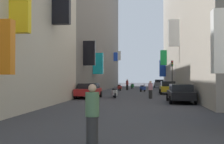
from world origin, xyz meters
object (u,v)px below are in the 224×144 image
(parked_car_red, at_px, (89,90))
(scooter_white, at_px, (114,93))
(parked_car_grey, at_px, (159,83))
(pedestrian_crossing, at_px, (92,115))
(parked_car_yellow, at_px, (168,87))
(pedestrian_near_right, at_px, (127,85))
(scooter_green, at_px, (132,86))
(scooter_blue, at_px, (143,88))
(scooter_red, at_px, (119,87))
(parked_car_black, at_px, (181,93))
(traffic_light_near_corner, at_px, (172,71))
(pedestrian_near_left, at_px, (150,90))

(parked_car_red, relative_size, scooter_white, 2.19)
(parked_car_grey, bearing_deg, pedestrian_crossing, -94.61)
(parked_car_yellow, xyz_separation_m, parked_car_red, (-7.71, -7.57, -0.04))
(parked_car_yellow, distance_m, parked_car_red, 10.80)
(parked_car_grey, height_order, pedestrian_near_right, pedestrian_near_right)
(parked_car_grey, bearing_deg, scooter_green, -127.33)
(scooter_blue, distance_m, scooter_white, 11.82)
(pedestrian_near_right, bearing_deg, scooter_green, 85.32)
(parked_car_yellow, bearing_deg, scooter_red, 129.13)
(parked_car_black, xyz_separation_m, traffic_light_near_corner, (0.72, 15.12, 2.05))
(parked_car_grey, xyz_separation_m, pedestrian_near_left, (-2.01, -29.28, -0.00))
(pedestrian_crossing, xyz_separation_m, pedestrian_near_left, (1.80, 18.02, -0.06))
(parked_car_grey, relative_size, pedestrian_crossing, 2.51)
(pedestrian_near_right, bearing_deg, scooter_red, -118.23)
(parked_car_red, height_order, pedestrian_near_left, pedestrian_near_left)
(parked_car_grey, height_order, parked_car_yellow, parked_car_grey)
(parked_car_black, height_order, scooter_blue, parked_car_black)
(parked_car_grey, xyz_separation_m, scooter_white, (-5.36, -28.59, -0.33))
(parked_car_black, xyz_separation_m, parked_car_yellow, (-0.13, 11.26, 0.03))
(pedestrian_crossing, height_order, traffic_light_near_corner, traffic_light_near_corner)
(scooter_white, bearing_deg, parked_car_black, -39.14)
(parked_car_yellow, xyz_separation_m, pedestrian_crossing, (-3.88, -25.45, 0.08))
(parked_car_black, distance_m, pedestrian_crossing, 14.75)
(parked_car_black, relative_size, traffic_light_near_corner, 1.09)
(parked_car_grey, distance_m, pedestrian_near_right, 13.28)
(parked_car_red, bearing_deg, parked_car_black, -25.21)
(parked_car_red, height_order, traffic_light_near_corner, traffic_light_near_corner)
(parked_car_yellow, distance_m, traffic_light_near_corner, 4.45)
(pedestrian_crossing, distance_m, pedestrian_near_right, 35.15)
(scooter_red, distance_m, pedestrian_near_right, 2.14)
(parked_car_yellow, height_order, scooter_green, parked_car_yellow)
(parked_car_red, relative_size, pedestrian_near_right, 2.39)
(scooter_white, relative_size, traffic_light_near_corner, 0.44)
(parked_car_red, distance_m, pedestrian_near_left, 5.64)
(parked_car_red, bearing_deg, parked_car_yellow, 44.49)
(scooter_red, bearing_deg, parked_car_red, -95.04)
(pedestrian_crossing, distance_m, pedestrian_near_left, 18.11)
(scooter_blue, bearing_deg, parked_car_red, -111.08)
(parked_car_red, bearing_deg, pedestrian_crossing, -77.91)
(pedestrian_near_left, xyz_separation_m, traffic_light_near_corner, (2.92, 11.30, 2.00))
(scooter_green, bearing_deg, pedestrian_near_left, -83.06)
(parked_car_grey, xyz_separation_m, scooter_blue, (-2.87, -17.03, -0.33))
(parked_car_yellow, bearing_deg, scooter_green, 107.39)
(parked_car_black, relative_size, parked_car_grey, 1.04)
(scooter_red, height_order, pedestrian_near_left, pedestrian_near_left)
(parked_car_red, relative_size, scooter_blue, 2.09)
(parked_car_grey, relative_size, scooter_white, 2.38)
(parked_car_red, distance_m, scooter_blue, 13.28)
(parked_car_black, bearing_deg, parked_car_yellow, 90.64)
(traffic_light_near_corner, bearing_deg, scooter_blue, 165.88)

